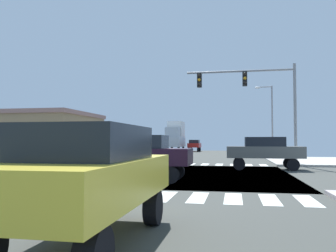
% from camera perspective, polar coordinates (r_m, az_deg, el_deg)
% --- Properties ---
extents(ground, '(90.00, 90.00, 0.05)m').
position_cam_1_polar(ground, '(18.06, -3.07, -7.78)').
color(ground, '#3F423D').
extents(sidewalk_corner_nw, '(12.00, 12.00, 0.14)m').
position_cam_1_polar(sidewalk_corner_nw, '(34.20, -19.71, -5.00)').
color(sidewalk_corner_nw, '#ACAE9C').
rests_on(sidewalk_corner_nw, ground).
extents(crosswalk_near, '(13.50, 2.00, 0.01)m').
position_cam_1_polar(crosswalk_near, '(11.25, -13.42, -10.76)').
color(crosswalk_near, white).
rests_on(crosswalk_near, ground).
extents(crosswalk_far, '(13.50, 2.00, 0.01)m').
position_cam_1_polar(crosswalk_far, '(25.23, 0.36, -6.22)').
color(crosswalk_far, white).
rests_on(crosswalk_far, ground).
extents(traffic_signal_mast, '(7.47, 0.55, 6.95)m').
position_cam_1_polar(traffic_signal_mast, '(25.00, 13.58, 5.66)').
color(traffic_signal_mast, gray).
rests_on(traffic_signal_mast, ground).
extents(street_lamp, '(1.78, 0.32, 7.29)m').
position_cam_1_polar(street_lamp, '(36.88, 16.26, 1.90)').
color(street_lamp, gray).
rests_on(street_lamp, ground).
extents(bank_building, '(14.19, 10.08, 4.58)m').
position_cam_1_polar(bank_building, '(39.01, -21.56, -1.38)').
color(bank_building, '#8C7250').
rests_on(bank_building, ground).
extents(sedan_nearside_1, '(4.30, 1.80, 1.88)m').
position_cam_1_polar(sedan_nearside_1, '(21.04, 15.50, -3.83)').
color(sedan_nearside_1, black).
rests_on(sedan_nearside_1, ground).
extents(sedan_crossing_3, '(1.80, 4.30, 1.88)m').
position_cam_1_polar(sedan_crossing_3, '(56.39, 4.35, -3.05)').
color(sedan_crossing_3, black).
rests_on(sedan_crossing_3, ground).
extents(sedan_leading_5, '(1.80, 4.30, 1.88)m').
position_cam_1_polar(sedan_leading_5, '(5.74, -12.92, -7.56)').
color(sedan_leading_5, black).
rests_on(sedan_leading_5, ground).
extents(box_truck_trailing_1, '(2.40, 7.20, 4.85)m').
position_cam_1_polar(box_truck_trailing_1, '(56.01, 1.20, -1.58)').
color(box_truck_trailing_1, black).
rests_on(box_truck_trailing_1, ground).
extents(sedan_middle_6, '(4.30, 1.80, 1.88)m').
position_cam_1_polar(sedan_middle_6, '(14.50, -4.79, -4.54)').
color(sedan_middle_6, black).
rests_on(sedan_middle_6, ground).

